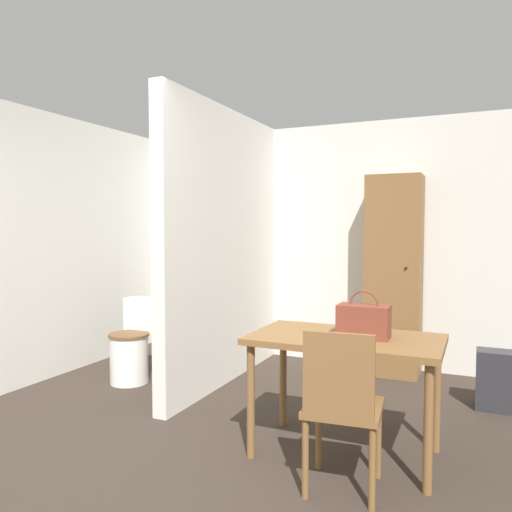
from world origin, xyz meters
The scene contains 9 objects.
wall_back centered at (0.00, 3.38, 1.25)m, with size 5.02×0.12×2.50m.
wall_left centered at (-2.07, 1.66, 1.25)m, with size 0.12×4.32×2.50m.
partition_wall centered at (-0.47, 2.26, 1.25)m, with size 0.12×2.11×2.50m.
dining_table centered at (0.93, 1.21, 0.66)m, with size 1.16×0.68×0.75m.
wooden_chair centered at (1.03, 0.74, 0.49)m, with size 0.44×0.44×0.90m.
toilet centered at (-1.24, 1.90, 0.33)m, with size 0.37×0.52×0.75m.
handbag centered at (1.04, 1.22, 0.86)m, with size 0.31×0.17×0.29m.
wooden_cabinet centered at (0.92, 3.11, 0.96)m, with size 0.51×0.41×1.92m.
space_heater centered at (1.80, 2.46, 0.23)m, with size 0.26×0.21×0.47m.
Camera 1 is at (1.67, -1.81, 1.43)m, focal length 35.00 mm.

